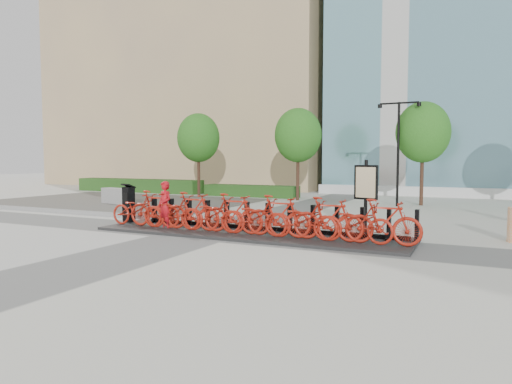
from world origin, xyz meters
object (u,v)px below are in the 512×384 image
at_px(jersey_barrier, 118,196).
at_px(kiosk, 129,203).
at_px(worker_red, 165,206).
at_px(map_sign, 366,186).
at_px(bike_0, 137,210).

bearing_deg(jersey_barrier, kiosk, -32.69).
height_order(worker_red, jersey_barrier, worker_red).
relative_size(jersey_barrier, map_sign, 0.92).
bearing_deg(kiosk, map_sign, 17.34).
relative_size(bike_0, worker_red, 1.28).
relative_size(worker_red, map_sign, 0.70).
distance_m(bike_0, worker_red, 1.14).
bearing_deg(map_sign, bike_0, -149.29).
xyz_separation_m(worker_red, map_sign, (5.98, 1.74, 0.70)).
height_order(bike_0, map_sign, map_sign).
distance_m(bike_0, map_sign, 7.36).
height_order(kiosk, worker_red, worker_red).
relative_size(kiosk, jersey_barrier, 0.65).
bearing_deg(bike_0, map_sign, -76.26).
xyz_separation_m(bike_0, kiosk, (-0.89, 0.61, 0.11)).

